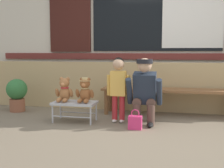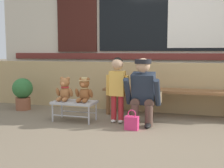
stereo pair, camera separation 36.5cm
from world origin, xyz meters
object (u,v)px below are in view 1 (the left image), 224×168
wooden_bench_long (166,93)px  teddy_bear_plain (64,90)px  adult_crouching (145,91)px  handbag_on_ground (135,122)px  child_standing (118,82)px  small_display_bench (75,104)px  teddy_bear_with_hat (85,91)px  potted_plant (17,93)px

wooden_bench_long → teddy_bear_plain: 1.64m
adult_crouching → wooden_bench_long: bearing=66.1°
adult_crouching → handbag_on_ground: (-0.10, -0.32, -0.38)m
teddy_bear_plain → adult_crouching: 1.20m
wooden_bench_long → child_standing: child_standing is taller
small_display_bench → handbag_on_ground: size_ratio=2.35×
wooden_bench_long → handbag_on_ground: bearing=-111.8°
wooden_bench_long → handbag_on_ground: size_ratio=7.72×
teddy_bear_with_hat → adult_crouching: bearing=5.8°
wooden_bench_long → small_display_bench: (-1.31, -0.72, -0.11)m
potted_plant → small_display_bench: bearing=-21.5°
potted_plant → child_standing: bearing=-11.6°
child_standing → handbag_on_ground: (0.29, -0.33, -0.50)m
teddy_bear_plain → handbag_on_ground: bearing=-11.7°
teddy_bear_plain → child_standing: bearing=7.0°
teddy_bear_with_hat → potted_plant: teddy_bear_with_hat is taller
wooden_bench_long → child_standing: size_ratio=2.19×
wooden_bench_long → teddy_bear_with_hat: 1.36m
small_display_bench → adult_crouching: (1.04, 0.09, 0.21)m
wooden_bench_long → adult_crouching: bearing=-113.9°
child_standing → small_display_bench: bearing=-171.2°
teddy_bear_with_hat → child_standing: (0.48, 0.10, 0.12)m
handbag_on_ground → adult_crouching: bearing=72.5°
teddy_bear_with_hat → handbag_on_ground: (0.78, -0.23, -0.38)m
adult_crouching → potted_plant: size_ratio=1.67×
teddy_bear_plain → potted_plant: teddy_bear_plain is taller
small_display_bench → handbag_on_ground: (0.94, -0.23, -0.17)m
potted_plant → handbag_on_ground: bearing=-18.1°
wooden_bench_long → small_display_bench: 1.50m
handbag_on_ground → wooden_bench_long: bearing=68.2°
small_display_bench → teddy_bear_with_hat: 0.26m
teddy_bear_with_hat → potted_plant: size_ratio=0.64×
small_display_bench → adult_crouching: 1.06m
small_display_bench → potted_plant: bearing=158.5°
child_standing → adult_crouching: (0.39, -0.01, -0.11)m
wooden_bench_long → teddy_bear_plain: (-1.47, -0.72, 0.09)m
wooden_bench_long → child_standing: bearing=-137.4°
wooden_bench_long → adult_crouching: adult_crouching is taller
wooden_bench_long → handbag_on_ground: (-0.38, -0.94, -0.28)m
teddy_bear_plain → handbag_on_ground: size_ratio=1.34×
teddy_bear_plain → handbag_on_ground: 1.18m
adult_crouching → handbag_on_ground: bearing=-107.5°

